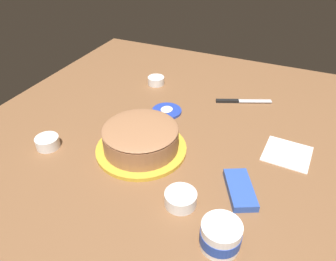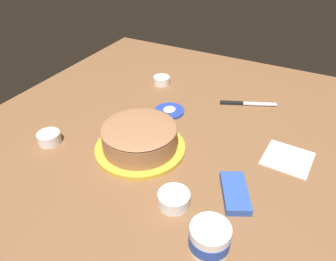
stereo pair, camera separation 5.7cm
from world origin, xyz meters
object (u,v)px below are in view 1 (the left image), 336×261
(frosting_tub_lid, at_px, (167,111))
(candy_box_lower, at_px, (240,189))
(sprinkle_bowl_pink, at_px, (156,80))
(sprinkle_bowl_orange, at_px, (47,142))
(spreading_knife, at_px, (239,101))
(sprinkle_bowl_yellow, at_px, (181,198))
(frosted_cake, at_px, (141,139))
(frosting_tub, at_px, (221,235))
(paper_napkin, at_px, (287,153))

(frosting_tub_lid, height_order, candy_box_lower, candy_box_lower)
(sprinkle_bowl_pink, bearing_deg, candy_box_lower, 45.05)
(sprinkle_bowl_orange, xyz_separation_m, candy_box_lower, (-0.06, 0.66, -0.01))
(spreading_knife, xyz_separation_m, sprinkle_bowl_yellow, (0.63, -0.01, 0.02))
(frosted_cake, bearing_deg, frosting_tub, 54.37)
(frosting_tub_lid, bearing_deg, spreading_knife, 128.44)
(frosting_tub_lid, bearing_deg, candy_box_lower, 49.94)
(frosted_cake, xyz_separation_m, candy_box_lower, (0.06, 0.36, -0.04))
(candy_box_lower, height_order, paper_napkin, candy_box_lower)
(frosted_cake, height_order, sprinkle_bowl_yellow, frosted_cake)
(frosting_tub, distance_m, sprinkle_bowl_yellow, 0.16)
(frosted_cake, xyz_separation_m, sprinkle_bowl_orange, (0.11, -0.31, -0.03))
(frosted_cake, height_order, frosting_tub, frosted_cake)
(sprinkle_bowl_pink, bearing_deg, spreading_knife, 88.63)
(spreading_knife, relative_size, sprinkle_bowl_yellow, 2.46)
(spreading_knife, relative_size, paper_napkin, 1.50)
(frosted_cake, bearing_deg, paper_napkin, 111.56)
(frosting_tub, height_order, spreading_knife, frosting_tub)
(frosting_tub, relative_size, sprinkle_bowl_pink, 1.34)
(sprinkle_bowl_pink, distance_m, candy_box_lower, 0.74)
(sprinkle_bowl_orange, xyz_separation_m, paper_napkin, (-0.30, 0.77, -0.02))
(frosted_cake, height_order, sprinkle_bowl_orange, frosted_cake)
(frosted_cake, height_order, frosting_tub_lid, frosted_cake)
(frosted_cake, distance_m, spreading_knife, 0.51)
(frosting_tub_lid, relative_size, candy_box_lower, 0.78)
(frosting_tub, distance_m, frosting_tub_lid, 0.64)
(spreading_knife, bearing_deg, frosted_cake, -26.32)
(sprinkle_bowl_orange, bearing_deg, sprinkle_bowl_pink, 166.74)
(sprinkle_bowl_pink, xyz_separation_m, paper_napkin, (0.29, 0.63, -0.02))
(frosting_tub_lid, bearing_deg, paper_napkin, 80.73)
(frosting_tub_lid, xyz_separation_m, sprinkle_bowl_pink, (-0.21, -0.15, 0.01))
(spreading_knife, relative_size, sprinkle_bowl_pink, 2.95)
(frosting_tub, xyz_separation_m, frosting_tub_lid, (-0.51, -0.37, -0.03))
(spreading_knife, xyz_separation_m, sprinkle_bowl_orange, (0.57, -0.53, 0.02))
(frosted_cake, relative_size, sprinkle_bowl_orange, 3.87)
(frosting_tub_lid, bearing_deg, sprinkle_bowl_pink, -144.51)
(frosting_tub_lid, distance_m, candy_box_lower, 0.49)
(sprinkle_bowl_yellow, distance_m, sprinkle_bowl_orange, 0.52)
(frosting_tub, height_order, frosting_tub_lid, frosting_tub)
(frosting_tub_lid, xyz_separation_m, sprinkle_bowl_orange, (0.38, -0.28, 0.02))
(sprinkle_bowl_yellow, height_order, candy_box_lower, sprinkle_bowl_yellow)
(sprinkle_bowl_yellow, bearing_deg, spreading_knife, 178.80)
(sprinkle_bowl_pink, xyz_separation_m, candy_box_lower, (0.52, 0.52, -0.01))
(sprinkle_bowl_pink, relative_size, candy_box_lower, 0.49)
(sprinkle_bowl_orange, bearing_deg, frosting_tub, 78.13)
(frosting_tub, relative_size, sprinkle_bowl_yellow, 1.12)
(frosting_tub_lid, height_order, sprinkle_bowl_yellow, sprinkle_bowl_yellow)
(paper_napkin, bearing_deg, candy_box_lower, -23.88)
(frosted_cake, height_order, paper_napkin, frosted_cake)
(frosting_tub_lid, height_order, spreading_knife, frosting_tub_lid)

